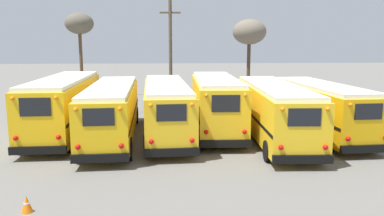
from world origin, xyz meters
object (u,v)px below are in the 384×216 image
Objects in this scene: school_bus_2 at (166,107)px; school_bus_5 at (320,107)px; bare_tree_0 at (249,33)px; traffic_cone at (27,204)px; school_bus_1 at (112,109)px; utility_pole at (170,51)px; school_bus_3 at (216,103)px; bare_tree_1 at (79,25)px; school_bus_4 at (273,109)px; school_bus_0 at (65,104)px.

school_bus_2 is 1.12× the size of school_bus_5.
bare_tree_0 is 14.32× the size of traffic_cone.
school_bus_2 reaches higher than school_bus_1.
utility_pole is 22.62m from traffic_cone.
school_bus_1 is 3.05m from school_bus_2.
school_bus_3 is 1.21× the size of bare_tree_1.
bare_tree_1 is at bearing 134.31° from school_bus_4.
school_bus_1 is at bearing -121.90° from bare_tree_0.
school_bus_2 is 1.22× the size of utility_pole.
bare_tree_1 reaches higher than school_bus_1.
bare_tree_1 is (-10.48, 11.83, 5.03)m from school_bus_3.
school_bus_3 is at bearing 167.99° from school_bus_5.
traffic_cone is (-4.35, -9.87, -1.40)m from school_bus_2.
school_bus_5 is at bearing -89.09° from bare_tree_0.
school_bus_0 is 1.36× the size of bare_tree_1.
school_bus_4 is (2.95, -1.93, -0.11)m from school_bus_3.
bare_tree_1 is at bearing 131.54° from school_bus_3.
school_bus_2 is 20.20× the size of traffic_cone.
school_bus_1 reaches higher than traffic_cone.
school_bus_1 is 1.22× the size of utility_pole.
school_bus_4 is at bearing -167.21° from school_bus_5.
bare_tree_0 is (11.52, 18.50, 4.68)m from school_bus_1.
school_bus_2 is 15.48m from bare_tree_1.
school_bus_3 is at bearing 13.78° from school_bus_1.
school_bus_1 is 11.81m from school_bus_5.
school_bus_3 is 11.79m from utility_pole.
bare_tree_1 is (-1.62, 11.84, 5.01)m from school_bus_0.
bare_tree_1 is at bearing 175.01° from utility_pole.
bare_tree_0 is 0.98× the size of bare_tree_1.
school_bus_0 is 10.77m from traffic_cone.
school_bus_5 is at bearing -12.01° from school_bus_3.
school_bus_1 is 8.87m from school_bus_4.
school_bus_0 is at bearing 175.18° from school_bus_5.
utility_pole reaches higher than school_bus_4.
utility_pole is (0.35, 11.83, 2.95)m from school_bus_2.
school_bus_3 is at bearing -108.22° from bare_tree_0.
traffic_cone is (-7.30, -10.56, -1.50)m from school_bus_3.
school_bus_2 is 12.20m from utility_pole.
school_bus_1 is at bearing -70.99° from bare_tree_1.
school_bus_1 is (2.95, -1.44, -0.12)m from school_bus_0.
bare_tree_0 reaches higher than school_bus_4.
school_bus_3 reaches higher than school_bus_2.
school_bus_1 is 1.41× the size of bare_tree_0.
school_bus_4 is (8.85, -0.48, -0.01)m from school_bus_1.
bare_tree_1 reaches higher than school_bus_2.
utility_pole is (-2.60, 11.14, 2.85)m from school_bus_3.
school_bus_0 is at bearing 173.41° from school_bus_2.
bare_tree_0 reaches higher than school_bus_0.
school_bus_1 reaches higher than school_bus_5.
school_bus_1 is 20.12× the size of traffic_cone.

